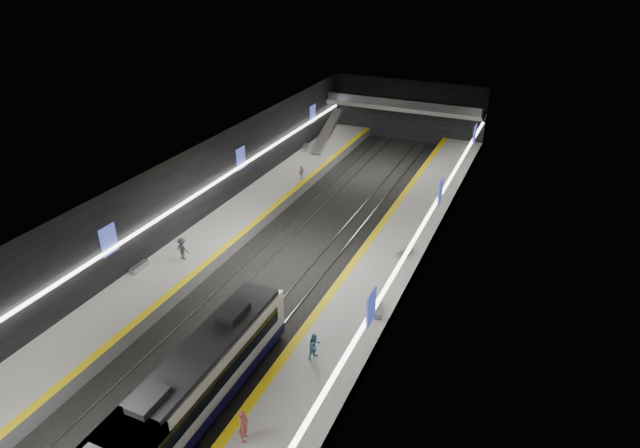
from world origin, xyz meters
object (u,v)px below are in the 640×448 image
at_px(passenger_right_b, 315,346).
at_px(passenger_left_a, 302,173).
at_px(passenger_right_a, 244,426).
at_px(bench_right_far, 405,253).
at_px(bench_right_near, 378,309).
at_px(passenger_left_b, 183,249).
at_px(bench_left_near, 139,267).
at_px(escalator, 327,131).
at_px(bench_left_far, 305,148).

relative_size(passenger_right_b, passenger_left_a, 1.12).
bearing_deg(passenger_right_b, passenger_right_a, -163.20).
xyz_separation_m(bench_right_far, passenger_left_a, (-14.41, 10.72, 0.56)).
height_order(bench_right_near, bench_right_far, bench_right_near).
relative_size(bench_right_near, passenger_left_b, 0.97).
height_order(bench_right_near, passenger_left_a, passenger_left_a).
height_order(bench_left_near, passenger_left_a, passenger_left_a).
distance_m(escalator, passenger_left_b, 29.42).
relative_size(bench_left_far, passenger_right_a, 1.01).
bearing_deg(passenger_right_a, passenger_right_b, -22.58).
distance_m(passenger_right_a, passenger_left_a, 33.79).
bearing_deg(bench_left_near, passenger_right_b, -12.41).
bearing_deg(bench_left_far, passenger_right_b, -75.97).
distance_m(passenger_right_a, passenger_right_b, 6.99).
bearing_deg(bench_right_far, escalator, 149.33).
distance_m(bench_right_near, bench_right_far, 8.00).
xyz_separation_m(bench_left_far, bench_right_far, (18.18, -19.41, -0.03)).
distance_m(bench_right_near, passenger_left_a, 23.86).
relative_size(passenger_right_b, passenger_left_b, 0.92).
height_order(bench_left_near, passenger_left_b, passenger_left_b).
distance_m(passenger_right_b, passenger_left_b, 15.58).
relative_size(escalator, bench_left_near, 4.61).
bearing_deg(bench_right_far, passenger_left_b, -131.56).
relative_size(passenger_right_a, passenger_left_b, 1.02).
bearing_deg(passenger_left_a, passenger_right_b, 39.28).
bearing_deg(passenger_left_b, passenger_left_a, -90.09).
bearing_deg(escalator, passenger_right_a, -72.04).
relative_size(escalator, passenger_left_a, 5.17).
bearing_deg(bench_left_far, passenger_left_a, -78.96).
bearing_deg(passenger_right_b, bench_left_near, 100.80).
distance_m(bench_left_far, passenger_left_a, 9.49).
distance_m(bench_right_far, passenger_right_b, 14.02).
bearing_deg(passenger_left_b, bench_right_near, -176.21).
bearing_deg(bench_left_far, bench_right_far, -59.23).
distance_m(escalator, bench_left_near, 32.15).
xyz_separation_m(escalator, passenger_left_a, (1.76, -10.95, -1.13)).
xyz_separation_m(bench_left_far, bench_right_near, (18.57, -27.40, -0.01)).
bearing_deg(passenger_right_a, escalator, 1.45).
bearing_deg(bench_right_near, passenger_left_a, 109.38).
xyz_separation_m(bench_left_far, passenger_left_b, (2.22, -27.14, 0.70)).
height_order(bench_left_near, bench_left_far, bench_left_far).
bearing_deg(bench_right_near, bench_right_far, 73.85).
bearing_deg(escalator, bench_left_near, -93.54).
bearing_deg(passenger_right_a, bench_left_near, 39.87).
distance_m(bench_left_near, passenger_left_b, 3.51).
height_order(bench_right_far, passenger_left_a, passenger_left_a).
bearing_deg(passenger_left_b, escalator, -84.88).
height_order(bench_left_far, bench_right_near, bench_left_far).
bearing_deg(bench_left_near, passenger_left_a, 79.60).
bearing_deg(passenger_right_a, bench_right_far, -23.04).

